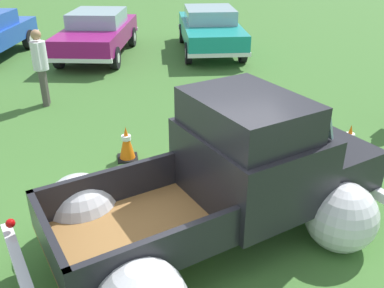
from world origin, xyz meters
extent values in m
plane|color=#3D6B2D|center=(0.00, 0.00, 0.00)|extent=(80.00, 80.00, 0.00)
cylinder|color=black|center=(1.07, 1.31, 0.38)|extent=(0.79, 0.47, 0.76)
cylinder|color=silver|center=(1.07, 1.31, 0.38)|extent=(0.40, 0.34, 0.34)
cylinder|color=black|center=(1.66, -0.32, 0.38)|extent=(0.79, 0.47, 0.76)
cylinder|color=silver|center=(1.66, -0.32, 0.38)|extent=(0.40, 0.34, 0.34)
cylinder|color=black|center=(-1.57, 0.36, 0.38)|extent=(0.79, 0.47, 0.76)
cylinder|color=silver|center=(-1.57, 0.36, 0.38)|extent=(0.40, 0.34, 0.34)
sphere|color=silver|center=(-1.58, 0.40, 0.44)|extent=(1.23, 1.23, 0.96)
cube|color=olive|center=(-0.89, -0.32, 0.54)|extent=(2.45, 2.15, 0.04)
cube|color=black|center=(-1.14, 0.36, 0.77)|extent=(1.95, 0.78, 0.50)
cube|color=black|center=(-0.64, -1.01, 0.77)|extent=(1.95, 0.78, 0.50)
cube|color=black|center=(0.03, 0.01, 0.77)|extent=(0.60, 1.47, 0.50)
cube|color=black|center=(-1.82, -0.66, 0.77)|extent=(0.60, 1.47, 0.50)
cube|color=black|center=(0.61, 0.22, 0.99)|extent=(1.94, 2.09, 0.95)
cube|color=black|center=(0.52, 0.19, 1.70)|extent=(1.61, 1.84, 0.45)
cube|color=#8CADB7|center=(1.12, 0.41, 1.68)|extent=(0.64, 1.42, 0.38)
cube|color=black|center=(1.60, 0.58, 0.80)|extent=(1.73, 1.95, 0.55)
sphere|color=silver|center=(1.05, 1.34, 0.42)|extent=(1.18, 1.18, 0.92)
sphere|color=silver|center=(1.67, -0.35, 0.42)|extent=(1.18, 1.18, 0.92)
cube|color=silver|center=(-2.10, -0.77, 0.46)|extent=(0.79, 1.90, 0.14)
cube|color=silver|center=(2.10, 0.77, 0.46)|extent=(0.79, 1.90, 0.14)
sphere|color=red|center=(-2.34, -0.01, 0.64)|extent=(0.14, 0.14, 0.11)
cylinder|color=black|center=(-3.82, 11.36, 0.33)|extent=(0.35, 0.69, 0.66)
cylinder|color=silver|center=(-3.82, 11.36, 0.33)|extent=(0.27, 0.34, 0.30)
cube|color=silver|center=(-4.42, 12.31, 0.45)|extent=(1.76, 0.51, 0.12)
cylinder|color=black|center=(-0.91, 8.29, 0.33)|extent=(0.35, 0.69, 0.66)
cylinder|color=silver|center=(-0.91, 8.29, 0.33)|extent=(0.28, 0.34, 0.30)
cylinder|color=black|center=(-2.57, 8.69, 0.33)|extent=(0.35, 0.69, 0.66)
cylinder|color=silver|center=(-2.57, 8.69, 0.33)|extent=(0.28, 0.34, 0.30)
cylinder|color=black|center=(-0.23, 11.09, 0.33)|extent=(0.35, 0.69, 0.66)
cylinder|color=silver|center=(-0.23, 11.09, 0.33)|extent=(0.28, 0.34, 0.30)
cylinder|color=black|center=(-1.88, 11.49, 0.33)|extent=(0.35, 0.69, 0.66)
cylinder|color=silver|center=(-1.88, 11.49, 0.33)|extent=(0.28, 0.34, 0.30)
cube|color=#8C1466|center=(-1.40, 9.89, 0.71)|extent=(2.84, 4.81, 0.55)
cube|color=#8CADB7|center=(-1.35, 10.07, 1.21)|extent=(1.99, 2.21, 0.45)
cube|color=silver|center=(-0.87, 12.04, 0.45)|extent=(1.86, 0.54, 0.12)
cube|color=silver|center=(-1.92, 7.74, 0.45)|extent=(1.86, 0.54, 0.12)
cylinder|color=black|center=(3.02, 8.25, 0.33)|extent=(0.27, 0.68, 0.66)
cylinder|color=silver|center=(3.02, 8.25, 0.33)|extent=(0.24, 0.32, 0.30)
cylinder|color=black|center=(1.33, 8.43, 0.33)|extent=(0.27, 0.68, 0.66)
cylinder|color=silver|center=(1.33, 8.43, 0.33)|extent=(0.24, 0.32, 0.30)
cylinder|color=black|center=(3.33, 11.14, 0.33)|extent=(0.27, 0.68, 0.66)
cylinder|color=silver|center=(3.33, 11.14, 0.33)|extent=(0.24, 0.32, 0.30)
cylinder|color=black|center=(1.64, 11.32, 0.33)|extent=(0.27, 0.68, 0.66)
cylinder|color=silver|center=(1.64, 11.32, 0.33)|extent=(0.24, 0.32, 0.30)
cube|color=teal|center=(2.33, 9.79, 0.71)|extent=(2.29, 4.72, 0.55)
cube|color=#8CADB7|center=(2.35, 9.97, 1.21)|extent=(1.77, 2.07, 0.45)
cube|color=silver|center=(2.57, 12.01, 0.45)|extent=(1.88, 0.30, 0.12)
cube|color=silver|center=(2.10, 7.56, 0.45)|extent=(1.88, 0.30, 0.12)
cylinder|color=#4C4742|center=(-2.62, 5.51, 0.43)|extent=(0.15, 0.15, 0.86)
cylinder|color=#4C4742|center=(-2.62, 5.68, 0.43)|extent=(0.15, 0.15, 0.86)
cylinder|color=silver|center=(-2.62, 5.60, 1.18)|extent=(0.35, 0.35, 0.64)
cylinder|color=silver|center=(-2.62, 5.38, 1.21)|extent=(0.09, 0.09, 0.61)
cylinder|color=silver|center=(-2.61, 5.82, 1.21)|extent=(0.09, 0.09, 0.61)
sphere|color=#A87A56|center=(-2.62, 5.60, 1.64)|extent=(0.24, 0.24, 0.23)
cube|color=black|center=(3.03, 1.83, 0.01)|extent=(0.36, 0.36, 0.03)
cone|color=orange|center=(3.03, 1.83, 0.33)|extent=(0.28, 0.28, 0.60)
cylinder|color=white|center=(3.03, 1.83, 0.42)|extent=(0.17, 0.17, 0.08)
cube|color=black|center=(-0.89, 2.51, 0.01)|extent=(0.36, 0.36, 0.03)
cone|color=orange|center=(-0.89, 2.51, 0.33)|extent=(0.28, 0.28, 0.60)
cylinder|color=white|center=(-0.89, 2.51, 0.42)|extent=(0.17, 0.17, 0.08)
camera|label=1|loc=(-1.03, -4.29, 3.64)|focal=39.53mm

